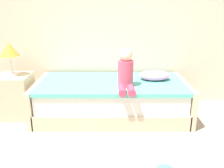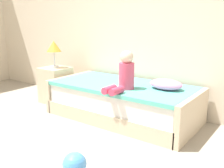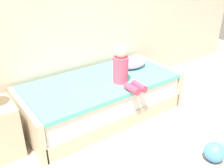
% 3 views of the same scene
% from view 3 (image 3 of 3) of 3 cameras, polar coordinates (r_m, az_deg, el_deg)
% --- Properties ---
extents(wall_rear, '(7.20, 0.10, 2.90)m').
position_cam_3_polar(wall_rear, '(3.46, -10.23, 18.32)').
color(wall_rear, beige).
rests_on(wall_rear, ground).
extents(bed, '(2.11, 1.00, 0.50)m').
position_cam_3_polar(bed, '(3.40, -2.46, -3.03)').
color(bed, beige).
rests_on(bed, ground).
extents(child_figure, '(0.20, 0.51, 0.50)m').
position_cam_3_polar(child_figure, '(3.13, 2.48, 3.56)').
color(child_figure, '#E04C6B').
rests_on(child_figure, bed).
extents(pillow, '(0.44, 0.30, 0.13)m').
position_cam_3_polar(pillow, '(3.67, 4.58, 4.74)').
color(pillow, '#EA8CC6').
rests_on(pillow, bed).
extents(toy_ball, '(0.22, 0.22, 0.22)m').
position_cam_3_polar(toy_ball, '(2.94, 22.25, -14.07)').
color(toy_ball, '#4C99E5').
rests_on(toy_ball, ground).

